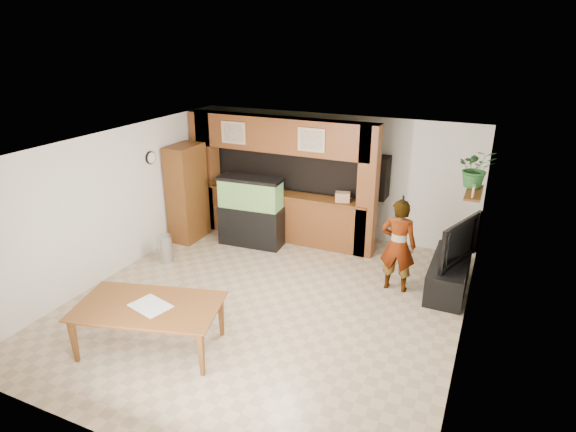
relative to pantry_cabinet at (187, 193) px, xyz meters
The scene contains 20 objects.
floor 3.35m from the pantry_cabinet, 32.18° to the right, with size 6.50×6.50×0.00m, color tan.
ceiling 3.56m from the pantry_cabinet, 32.18° to the right, with size 6.50×6.50×0.00m, color white.
wall_back 3.13m from the pantry_cabinet, 29.87° to the left, with size 6.00×6.00×0.00m, color silver.
wall_left 1.75m from the pantry_cabinet, 100.01° to the right, with size 6.50×6.50×0.00m, color silver.
wall_right 5.95m from the pantry_cabinet, 16.60° to the right, with size 6.50×6.50×0.00m, color silver.
partition 2.01m from the pantry_cabinet, 28.16° to the left, with size 4.20×0.99×2.60m.
wall_clock 1.16m from the pantry_cabinet, 110.81° to the right, with size 0.05×0.25×0.25m.
wall_shelf 5.60m from the pantry_cabinet, ahead, with size 0.25×0.90×0.04m, color brown.
pantry_cabinet is the anchor object (origin of this frame).
trash_can 1.39m from the pantry_cabinet, 78.36° to the right, with size 0.29×0.29×0.52m, color #B2B2B7.
aquarium 1.42m from the pantry_cabinet, 10.39° to the left, with size 1.31×0.49×1.45m.
tv_stand 5.40m from the pantry_cabinet, ahead, with size 0.60×1.62×0.54m, color black.
television 5.35m from the pantry_cabinet, ahead, with size 1.32×0.17×0.76m, color black.
photo_frame 5.61m from the pantry_cabinet, ahead, with size 0.03×0.14×0.19m, color tan.
potted_plant 5.64m from the pantry_cabinet, ahead, with size 0.59×0.51×0.66m, color #266029.
person 4.53m from the pantry_cabinet, ahead, with size 0.60×0.39×1.64m, color #9E7D56.
microphone 4.64m from the pantry_cabinet, ahead, with size 0.04×0.04×0.16m, color black.
dining_table 3.98m from the pantry_cabinet, 62.80° to the right, with size 1.95×1.09×0.69m, color brown.
newspaper_a 3.92m from the pantry_cabinet, 62.13° to the right, with size 0.53×0.39×0.01m, color silver.
counter_box 3.24m from the pantry_cabinet, 13.40° to the left, with size 0.28×0.19×0.19m, color #9F7656.
Camera 1 is at (3.15, -6.13, 4.17)m, focal length 30.00 mm.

